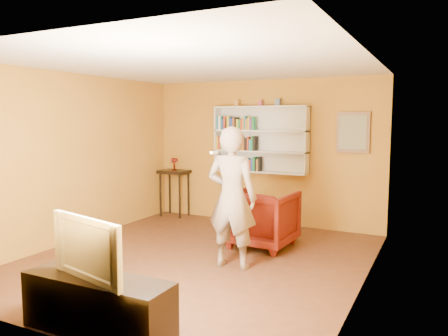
{
  "coord_description": "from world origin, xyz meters",
  "views": [
    {
      "loc": [
        3.03,
        -5.17,
        1.96
      ],
      "look_at": [
        0.05,
        0.75,
        1.23
      ],
      "focal_mm": 35.0,
      "sensor_mm": 36.0,
      "label": 1
    }
  ],
  "objects_px": {
    "person": "(232,198)",
    "ruby_lustre": "(174,161)",
    "bookshelf": "(262,140)",
    "tv_cabinet": "(98,305)",
    "console_table": "(174,178)",
    "armchair": "(262,218)",
    "television": "(96,246)"
  },
  "relations": [
    {
      "from": "tv_cabinet",
      "to": "television",
      "type": "xyz_separation_m",
      "value": [
        0.0,
        0.0,
        0.55
      ]
    },
    {
      "from": "ruby_lustre",
      "to": "person",
      "type": "height_order",
      "value": "person"
    },
    {
      "from": "person",
      "to": "console_table",
      "type": "bearing_deg",
      "value": -46.94
    },
    {
      "from": "console_table",
      "to": "bookshelf",
      "type": "bearing_deg",
      "value": 4.96
    },
    {
      "from": "armchair",
      "to": "television",
      "type": "xyz_separation_m",
      "value": [
        -0.32,
        -3.28,
        0.38
      ]
    },
    {
      "from": "tv_cabinet",
      "to": "person",
      "type": "bearing_deg",
      "value": 81.87
    },
    {
      "from": "person",
      "to": "bookshelf",
      "type": "bearing_deg",
      "value": -80.16
    },
    {
      "from": "bookshelf",
      "to": "television",
      "type": "bearing_deg",
      "value": -86.82
    },
    {
      "from": "bookshelf",
      "to": "ruby_lustre",
      "type": "xyz_separation_m",
      "value": [
        -1.84,
        -0.16,
        -0.47
      ]
    },
    {
      "from": "ruby_lustre",
      "to": "television",
      "type": "bearing_deg",
      "value": -65.0
    },
    {
      "from": "console_table",
      "to": "tv_cabinet",
      "type": "relative_size",
      "value": 0.63
    },
    {
      "from": "console_table",
      "to": "armchair",
      "type": "distance_m",
      "value": 2.73
    },
    {
      "from": "armchair",
      "to": "person",
      "type": "bearing_deg",
      "value": 93.13
    },
    {
      "from": "console_table",
      "to": "tv_cabinet",
      "type": "distance_m",
      "value": 4.99
    },
    {
      "from": "console_table",
      "to": "tv_cabinet",
      "type": "height_order",
      "value": "console_table"
    },
    {
      "from": "armchair",
      "to": "television",
      "type": "relative_size",
      "value": 0.97
    },
    {
      "from": "console_table",
      "to": "ruby_lustre",
      "type": "distance_m",
      "value": 0.35
    },
    {
      "from": "ruby_lustre",
      "to": "console_table",
      "type": "bearing_deg",
      "value": 0.0
    },
    {
      "from": "ruby_lustre",
      "to": "tv_cabinet",
      "type": "xyz_separation_m",
      "value": [
        2.1,
        -4.5,
        -0.86
      ]
    },
    {
      "from": "bookshelf",
      "to": "ruby_lustre",
      "type": "distance_m",
      "value": 1.91
    },
    {
      "from": "armchair",
      "to": "tv_cabinet",
      "type": "xyz_separation_m",
      "value": [
        -0.32,
        -3.28,
        -0.17
      ]
    },
    {
      "from": "tv_cabinet",
      "to": "console_table",
      "type": "bearing_deg",
      "value": 115.0
    },
    {
      "from": "armchair",
      "to": "person",
      "type": "distance_m",
      "value": 1.19
    },
    {
      "from": "person",
      "to": "ruby_lustre",
      "type": "bearing_deg",
      "value": -46.94
    },
    {
      "from": "television",
      "to": "person",
      "type": "bearing_deg",
      "value": 95.7
    },
    {
      "from": "console_table",
      "to": "ruby_lustre",
      "type": "bearing_deg",
      "value": 180.0
    },
    {
      "from": "tv_cabinet",
      "to": "armchair",
      "type": "bearing_deg",
      "value": 84.48
    },
    {
      "from": "console_table",
      "to": "television",
      "type": "distance_m",
      "value": 4.97
    },
    {
      "from": "console_table",
      "to": "tv_cabinet",
      "type": "xyz_separation_m",
      "value": [
        2.1,
        -4.5,
        -0.51
      ]
    },
    {
      "from": "bookshelf",
      "to": "tv_cabinet",
      "type": "distance_m",
      "value": 4.85
    },
    {
      "from": "armchair",
      "to": "person",
      "type": "relative_size",
      "value": 0.51
    },
    {
      "from": "person",
      "to": "television",
      "type": "relative_size",
      "value": 1.88
    }
  ]
}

